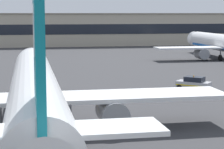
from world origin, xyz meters
The scene contains 5 objects.
taxiway_centreline centered at (0.00, 30.00, 0.00)m, with size 0.30×180.00×0.01m, color yellow.
airliner_foreground centered at (-0.26, 12.01, 3.37)m, with size 32.03×41.42×11.65m.
service_car_third centered at (19.51, 29.56, 0.77)m, with size 4.35×4.11×1.79m.
safety_cone_by_nose_gear centered at (0.51, 29.18, 0.26)m, with size 0.44×0.44×0.55m.
terminal_building centered at (7.64, 110.06, 4.74)m, with size 116.21×12.40×9.47m.
Camera 1 is at (-0.53, -24.03, 9.55)m, focal length 73.13 mm.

